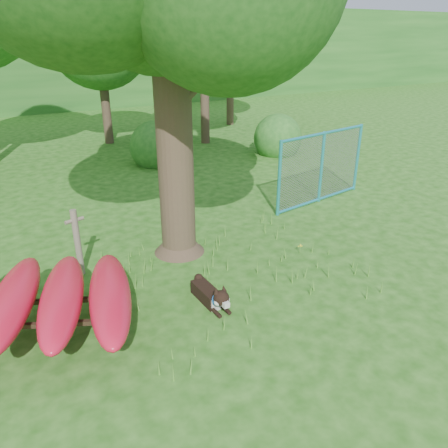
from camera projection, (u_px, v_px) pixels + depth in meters
ground at (250, 305)px, 7.33m from camera, size 80.00×80.00×0.00m
wooden_post at (77, 241)px, 8.04m from camera, size 0.36×0.15×1.30m
kayak_rack at (38, 299)px, 6.29m from camera, size 3.21×3.48×0.89m
husky_dog at (212, 296)px, 7.29m from camera, size 0.29×1.14×0.50m
fence_section at (321, 167)px, 11.54m from camera, size 3.23×0.58×3.17m
wildflower_clump at (300, 246)px, 9.02m from camera, size 0.09×0.08×0.19m
bg_tree_c at (98, 37)px, 16.69m from camera, size 4.00×4.00×6.12m
bg_tree_d at (203, 8)px, 16.33m from camera, size 4.80×4.80×7.50m
bg_tree_e at (231, 10)px, 20.03m from camera, size 4.60×4.60×7.55m
shrub_right at (277, 154)px, 16.67m from camera, size 1.80×1.80×1.80m
shrub_mid at (157, 164)px, 15.39m from camera, size 1.80×1.80×1.80m
wooded_hillside at (14, 54)px, 28.33m from camera, size 80.00×12.00×6.00m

